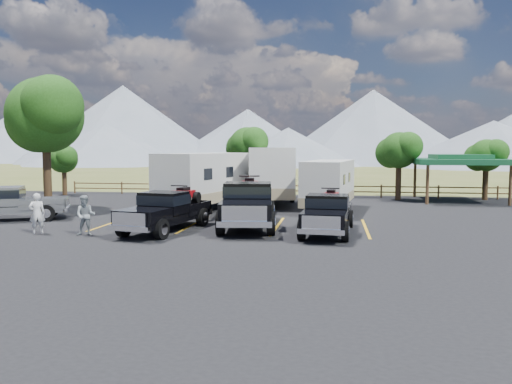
# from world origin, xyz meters

# --- Properties ---
(ground) EXTENTS (320.00, 320.00, 0.00)m
(ground) POSITION_xyz_m (0.00, 0.00, 0.00)
(ground) COLOR #4F5825
(ground) RESTS_ON ground
(asphalt_lot) EXTENTS (44.00, 34.00, 0.04)m
(asphalt_lot) POSITION_xyz_m (0.00, 3.00, 0.02)
(asphalt_lot) COLOR black
(asphalt_lot) RESTS_ON ground
(stall_lines) EXTENTS (12.12, 5.50, 0.01)m
(stall_lines) POSITION_xyz_m (0.00, 4.00, 0.04)
(stall_lines) COLOR gold
(stall_lines) RESTS_ON asphalt_lot
(tree_big_nw) EXTENTS (5.54, 5.18, 7.84)m
(tree_big_nw) POSITION_xyz_m (-12.55, 9.03, 5.60)
(tree_big_nw) COLOR black
(tree_big_nw) RESTS_ON ground
(tree_ne_a) EXTENTS (3.11, 2.92, 4.76)m
(tree_ne_a) POSITION_xyz_m (8.97, 17.01, 3.48)
(tree_ne_a) COLOR black
(tree_ne_a) RESTS_ON ground
(tree_ne_b) EXTENTS (2.77, 2.59, 4.27)m
(tree_ne_b) POSITION_xyz_m (14.98, 18.01, 3.13)
(tree_ne_b) COLOR black
(tree_ne_b) RESTS_ON ground
(tree_north) EXTENTS (3.46, 3.24, 5.25)m
(tree_north) POSITION_xyz_m (-2.03, 19.02, 3.83)
(tree_north) COLOR black
(tree_north) RESTS_ON ground
(tree_nw_small) EXTENTS (2.59, 2.43, 3.85)m
(tree_nw_small) POSITION_xyz_m (-16.02, 17.01, 2.78)
(tree_nw_small) COLOR black
(tree_nw_small) RESTS_ON ground
(rail_fence) EXTENTS (36.12, 0.12, 1.00)m
(rail_fence) POSITION_xyz_m (2.00, 18.50, 0.61)
(rail_fence) COLOR brown
(rail_fence) RESTS_ON ground
(pavilion) EXTENTS (6.20, 6.20, 3.22)m
(pavilion) POSITION_xyz_m (13.00, 17.00, 2.79)
(pavilion) COLOR brown
(pavilion) RESTS_ON ground
(mountain_range) EXTENTS (209.00, 71.00, 20.00)m
(mountain_range) POSITION_xyz_m (-7.63, 105.98, 7.87)
(mountain_range) COLOR slate
(mountain_range) RESTS_ON ground
(rig_left) EXTENTS (2.88, 5.98, 1.92)m
(rig_left) POSITION_xyz_m (-2.63, 2.02, 0.96)
(rig_left) COLOR black
(rig_left) RESTS_ON asphalt_lot
(rig_center) EXTENTS (3.08, 7.06, 2.28)m
(rig_center) POSITION_xyz_m (0.68, 3.69, 1.14)
(rig_center) COLOR black
(rig_center) RESTS_ON asphalt_lot
(rig_right) EXTENTS (2.30, 5.66, 1.85)m
(rig_right) POSITION_xyz_m (4.32, 2.46, 0.93)
(rig_right) COLOR black
(rig_right) RESTS_ON asphalt_lot
(trailer_left) EXTENTS (4.22, 9.53, 3.31)m
(trailer_left) POSITION_xyz_m (-2.84, 9.40, 1.77)
(trailer_left) COLOR white
(trailer_left) RESTS_ON asphalt_lot
(trailer_center) EXTENTS (3.58, 10.50, 3.63)m
(trailer_center) POSITION_xyz_m (0.63, 13.78, 1.94)
(trailer_center) COLOR white
(trailer_center) RESTS_ON asphalt_lot
(trailer_right) EXTENTS (3.11, 8.36, 2.89)m
(trailer_right) POSITION_xyz_m (4.29, 10.11, 1.55)
(trailer_right) COLOR white
(trailer_right) RESTS_ON asphalt_lot
(pickup_silver) EXTENTS (5.86, 3.91, 1.68)m
(pickup_silver) POSITION_xyz_m (-11.39, 3.84, 0.92)
(pickup_silver) COLOR slate
(pickup_silver) RESTS_ON asphalt_lot
(person_a) EXTENTS (0.75, 0.69, 1.72)m
(person_a) POSITION_xyz_m (-7.77, 0.45, 0.90)
(person_a) COLOR silver
(person_a) RESTS_ON asphalt_lot
(person_b) EXTENTS (0.93, 0.80, 1.67)m
(person_b) POSITION_xyz_m (-5.55, 0.36, 0.87)
(person_b) COLOR gray
(person_b) RESTS_ON asphalt_lot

